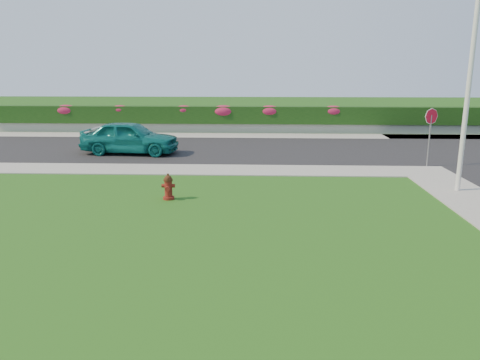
{
  "coord_description": "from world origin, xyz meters",
  "views": [
    {
      "loc": [
        0.28,
        -9.68,
        4.07
      ],
      "look_at": [
        -0.26,
        3.57,
        0.9
      ],
      "focal_mm": 35.0,
      "sensor_mm": 36.0,
      "label": 1
    }
  ],
  "objects_px": {
    "fire_hydrant": "(168,187)",
    "sedan_silver": "(122,137)",
    "stop_sign": "(431,124)",
    "sedan_teal": "(130,137)",
    "utility_pole": "(468,96)"
  },
  "relations": [
    {
      "from": "sedan_teal",
      "to": "fire_hydrant",
      "type": "bearing_deg",
      "value": -152.07
    },
    {
      "from": "fire_hydrant",
      "to": "sedan_silver",
      "type": "height_order",
      "value": "sedan_silver"
    },
    {
      "from": "utility_pole",
      "to": "sedan_silver",
      "type": "bearing_deg",
      "value": 151.09
    },
    {
      "from": "sedan_silver",
      "to": "stop_sign",
      "type": "xyz_separation_m",
      "value": [
        14.06,
        -3.51,
        1.15
      ]
    },
    {
      "from": "fire_hydrant",
      "to": "utility_pole",
      "type": "height_order",
      "value": "utility_pole"
    },
    {
      "from": "fire_hydrant",
      "to": "utility_pole",
      "type": "bearing_deg",
      "value": 7.03
    },
    {
      "from": "fire_hydrant",
      "to": "sedan_teal",
      "type": "bearing_deg",
      "value": 111.91
    },
    {
      "from": "sedan_teal",
      "to": "stop_sign",
      "type": "distance_m",
      "value": 13.61
    },
    {
      "from": "sedan_silver",
      "to": "stop_sign",
      "type": "distance_m",
      "value": 14.54
    },
    {
      "from": "sedan_teal",
      "to": "sedan_silver",
      "type": "bearing_deg",
      "value": 38.77
    },
    {
      "from": "sedan_silver",
      "to": "utility_pole",
      "type": "bearing_deg",
      "value": -112.95
    },
    {
      "from": "utility_pole",
      "to": "stop_sign",
      "type": "distance_m",
      "value": 4.29
    },
    {
      "from": "fire_hydrant",
      "to": "sedan_teal",
      "type": "relative_size",
      "value": 0.18
    },
    {
      "from": "fire_hydrant",
      "to": "stop_sign",
      "type": "bearing_deg",
      "value": 27.37
    },
    {
      "from": "utility_pole",
      "to": "stop_sign",
      "type": "relative_size",
      "value": 2.58
    }
  ]
}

